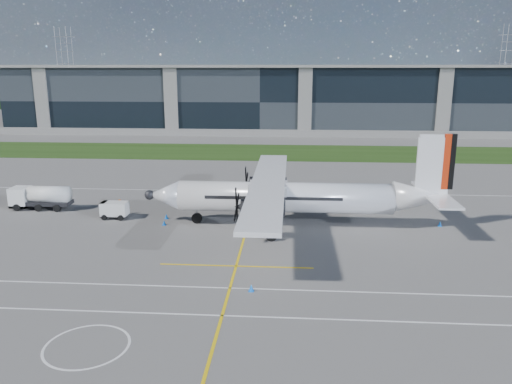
{
  "coord_description": "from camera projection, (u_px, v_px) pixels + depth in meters",
  "views": [
    {
      "loc": [
        7.1,
        -42.0,
        14.98
      ],
      "look_at": [
        3.83,
        4.1,
        3.45
      ],
      "focal_mm": 35.0,
      "sensor_mm": 36.0,
      "label": 1
    }
  ],
  "objects": [
    {
      "name": "ground",
      "position": [
        248.0,
        160.0,
        83.47
      ],
      "size": [
        400.0,
        400.0,
        0.0
      ],
      "primitive_type": "plane",
      "color": "slate",
      "rests_on": "ground"
    },
    {
      "name": "grass_strip",
      "position": [
        252.0,
        152.0,
        91.21
      ],
      "size": [
        400.0,
        18.0,
        0.04
      ],
      "primitive_type": "cube",
      "color": "#1E3B10",
      "rests_on": "ground"
    },
    {
      "name": "terminal_building",
      "position": [
        262.0,
        100.0,
        120.37
      ],
      "size": [
        120.0,
        20.0,
        15.0
      ],
      "primitive_type": "cube",
      "color": "black",
      "rests_on": "ground"
    },
    {
      "name": "tree_line",
      "position": [
        272.0,
        102.0,
        179.53
      ],
      "size": [
        400.0,
        6.0,
        6.0
      ],
      "primitive_type": "cube",
      "color": "black",
      "rests_on": "ground"
    },
    {
      "name": "pylon_west",
      "position": [
        66.0,
        68.0,
        191.79
      ],
      "size": [
        9.0,
        4.6,
        30.0
      ],
      "primitive_type": null,
      "color": "gray",
      "rests_on": "ground"
    },
    {
      "name": "pylon_east",
      "position": [
        508.0,
        68.0,
        180.46
      ],
      "size": [
        9.0,
        4.6,
        30.0
      ],
      "primitive_type": null,
      "color": "gray",
      "rests_on": "ground"
    },
    {
      "name": "yellow_taxiway_centerline",
      "position": [
        252.0,
        209.0,
        54.23
      ],
      "size": [
        0.2,
        70.0,
        0.01
      ],
      "primitive_type": "cube",
      "color": "yellow",
      "rests_on": "ground"
    },
    {
      "name": "white_lane_line",
      "position": [
        175.0,
        314.0,
        31.21
      ],
      "size": [
        90.0,
        0.15,
        0.01
      ],
      "primitive_type": "cube",
      "color": "white",
      "rests_on": "ground"
    },
    {
      "name": "turboprop_aircraft",
      "position": [
        296.0,
        180.0,
        47.69
      ],
      "size": [
        29.26,
        30.35,
        9.1
      ],
      "primitive_type": null,
      "color": "white",
      "rests_on": "ground"
    },
    {
      "name": "fuel_tanker_truck",
      "position": [
        37.0,
        198.0,
        54.18
      ],
      "size": [
        6.8,
        2.21,
        2.55
      ],
      "primitive_type": null,
      "color": "silver",
      "rests_on": "ground"
    },
    {
      "name": "baggage_tug",
      "position": [
        115.0,
        210.0,
        50.91
      ],
      "size": [
        2.82,
        1.69,
        1.69
      ],
      "primitive_type": null,
      "color": "silver",
      "rests_on": "ground"
    },
    {
      "name": "ground_crew_person",
      "position": [
        121.0,
        206.0,
        52.06
      ],
      "size": [
        0.62,
        0.82,
        1.9
      ],
      "primitive_type": "imported",
      "rotation": [
        0.0,
        0.0,
        1.48
      ],
      "color": "#F25907",
      "rests_on": "ground"
    },
    {
      "name": "safety_cone_tail",
      "position": [
        440.0,
        224.0,
        48.45
      ],
      "size": [
        0.36,
        0.36,
        0.5
      ],
      "primitive_type": "cone",
      "color": "blue",
      "rests_on": "ground"
    },
    {
      "name": "safety_cone_nose_port",
      "position": [
        164.0,
        223.0,
        48.8
      ],
      "size": [
        0.36,
        0.36,
        0.5
      ],
      "primitive_type": "cone",
      "color": "blue",
      "rests_on": "ground"
    },
    {
      "name": "safety_cone_portwing",
      "position": [
        251.0,
        288.0,
        34.35
      ],
      "size": [
        0.36,
        0.36,
        0.5
      ],
      "primitive_type": "cone",
      "color": "blue",
      "rests_on": "ground"
    },
    {
      "name": "safety_cone_nose_stbd",
      "position": [
        166.0,
        216.0,
        50.86
      ],
      "size": [
        0.36,
        0.36,
        0.5
      ],
      "primitive_type": "cone",
      "color": "blue",
      "rests_on": "ground"
    },
    {
      "name": "safety_cone_stbdwing",
      "position": [
        278.0,
        187.0,
        63.61
      ],
      "size": [
        0.36,
        0.36,
        0.5
      ],
      "primitive_type": "cone",
      "color": "blue",
      "rests_on": "ground"
    }
  ]
}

